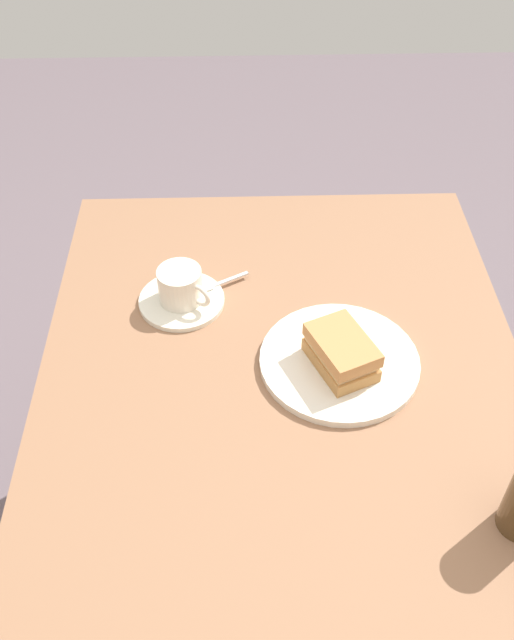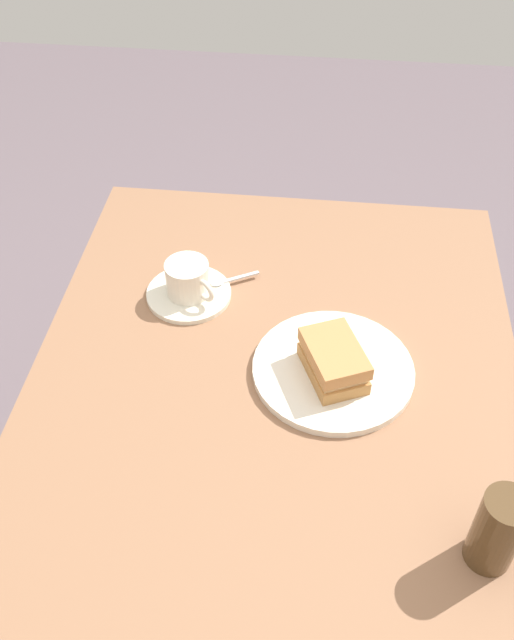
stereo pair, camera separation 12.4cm
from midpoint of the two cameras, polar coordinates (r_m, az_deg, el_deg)
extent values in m
plane|color=#675960|center=(1.75, 2.72, -24.03)|extent=(6.00, 6.00, 0.00)
cube|color=#8E6346|center=(1.13, 3.93, -10.80)|extent=(1.32, 0.82, 0.05)
cylinder|color=#966543|center=(1.81, 15.23, -2.83)|extent=(0.07, 0.07, 0.68)
cylinder|color=#966543|center=(1.81, -6.16, -1.17)|extent=(0.07, 0.07, 0.68)
cylinder|color=silver|center=(1.21, 9.07, -4.11)|extent=(0.27, 0.27, 0.01)
cube|color=#B87F44|center=(1.18, 9.12, -3.99)|extent=(0.14, 0.12, 0.02)
cube|color=#E1BA80|center=(1.17, 9.22, -3.40)|extent=(0.13, 0.11, 0.01)
cube|color=#BE7E48|center=(1.15, 9.32, -2.80)|extent=(0.14, 0.12, 0.02)
cylinder|color=silver|center=(1.33, -2.84, 1.99)|extent=(0.16, 0.16, 0.01)
cylinder|color=silver|center=(1.30, -2.90, 3.22)|extent=(0.08, 0.08, 0.07)
cylinder|color=#B47858|center=(1.28, -2.94, 4.19)|extent=(0.07, 0.07, 0.01)
torus|color=silver|center=(1.28, -1.46, 2.25)|extent=(0.04, 0.04, 0.05)
cube|color=silver|center=(1.35, 1.27, 3.33)|extent=(0.04, 0.07, 0.00)
ellipsoid|color=silver|center=(1.34, -0.58, 2.87)|extent=(0.03, 0.03, 0.01)
cylinder|color=#4C351D|center=(1.02, 22.22, -15.58)|extent=(0.06, 0.06, 0.13)
camera|label=1|loc=(0.06, -87.13, 2.81)|focal=39.88mm
camera|label=2|loc=(0.06, 92.87, -2.81)|focal=39.88mm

